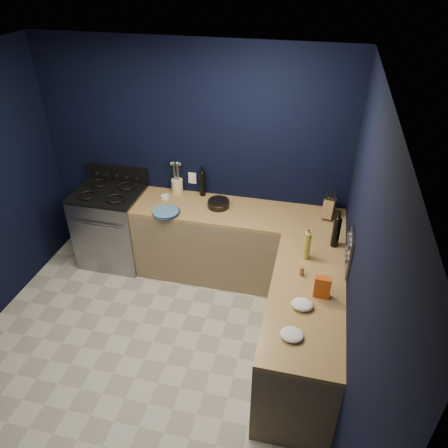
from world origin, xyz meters
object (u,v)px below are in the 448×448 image
(utensil_crock, at_px, (177,186))
(plate_stack, at_px, (166,212))
(crouton_bag, at_px, (322,287))
(gas_range, at_px, (113,227))
(knife_block, at_px, (329,208))

(utensil_crock, bearing_deg, plate_stack, -86.42)
(utensil_crock, height_order, crouton_bag, crouton_bag)
(gas_range, xyz_separation_m, plate_stack, (0.79, -0.22, 0.46))
(utensil_crock, distance_m, crouton_bag, 2.23)
(gas_range, height_order, plate_stack, plate_stack)
(gas_range, height_order, knife_block, knife_block)
(knife_block, height_order, crouton_bag, knife_block)
(gas_range, relative_size, plate_stack, 3.26)
(utensil_crock, distance_m, knife_block, 1.74)
(utensil_crock, xyz_separation_m, knife_block, (1.73, -0.14, 0.02))
(gas_range, xyz_separation_m, utensil_crock, (0.76, 0.27, 0.52))
(knife_block, distance_m, crouton_bag, 1.28)
(knife_block, bearing_deg, gas_range, -165.95)
(plate_stack, xyz_separation_m, crouton_bag, (1.69, -0.93, 0.08))
(plate_stack, height_order, crouton_bag, crouton_bag)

